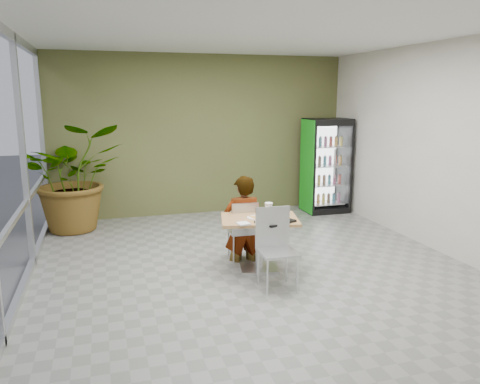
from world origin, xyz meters
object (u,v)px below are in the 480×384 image
object	(u,v)px
chair_far	(244,226)
cafeteria_tray	(275,221)
dining_table	(259,233)
chair_near	(275,241)
soda_cup	(269,210)
beverage_fridge	(326,166)
potted_plant	(74,177)
seated_woman	(243,228)

from	to	relation	value
chair_far	cafeteria_tray	size ratio (longest dim) A/B	1.93
dining_table	chair_far	distance (m)	0.45
chair_near	soda_cup	world-z (taller)	chair_near
dining_table	chair_far	xyz separation A→B (m)	(-0.09, 0.44, -0.02)
dining_table	beverage_fridge	size ratio (longest dim) A/B	0.60
potted_plant	soda_cup	bearing A→B (deg)	-46.56
chair_near	cafeteria_tray	distance (m)	0.36
seated_woman	soda_cup	world-z (taller)	seated_woman
soda_cup	cafeteria_tray	world-z (taller)	soda_cup
seated_woman	soda_cup	bearing A→B (deg)	122.34
seated_woman	dining_table	bearing A→B (deg)	102.89
cafeteria_tray	potted_plant	bearing A→B (deg)	129.98
chair_far	seated_woman	bearing A→B (deg)	-92.84
soda_cup	beverage_fridge	size ratio (longest dim) A/B	0.10
chair_far	cafeteria_tray	bearing A→B (deg)	109.67
chair_near	soda_cup	size ratio (longest dim) A/B	5.35
seated_woman	potted_plant	bearing A→B (deg)	-42.18
cafeteria_tray	chair_near	bearing A→B (deg)	-111.27
soda_cup	beverage_fridge	distance (m)	3.59
seated_woman	cafeteria_tray	distance (m)	0.83
dining_table	chair_near	size ratio (longest dim) A/B	1.15
dining_table	seated_woman	distance (m)	0.49
soda_cup	potted_plant	size ratio (longest dim) A/B	0.10
dining_table	soda_cup	distance (m)	0.35
chair_far	beverage_fridge	distance (m)	3.51
potted_plant	chair_far	bearing A→B (deg)	-45.20
cafeteria_tray	beverage_fridge	xyz separation A→B (m)	(2.30, 3.11, 0.20)
dining_table	beverage_fridge	xyz separation A→B (m)	(2.43, 2.84, 0.43)
soda_cup	potted_plant	xyz separation A→B (m)	(-2.66, 2.81, 0.12)
beverage_fridge	chair_near	bearing A→B (deg)	-124.48
dining_table	beverage_fridge	distance (m)	3.76
chair_near	potted_plant	world-z (taller)	potted_plant
seated_woman	cafeteria_tray	world-z (taller)	seated_woman
beverage_fridge	potted_plant	xyz separation A→B (m)	(-4.94, 0.03, -0.00)
chair_near	chair_far	bearing A→B (deg)	97.89
chair_near	seated_woman	xyz separation A→B (m)	(-0.10, 1.05, -0.11)
chair_far	beverage_fridge	bearing A→B (deg)	-133.91
chair_near	potted_plant	size ratio (longest dim) A/B	0.53
seated_woman	cafeteria_tray	size ratio (longest dim) A/B	3.40
cafeteria_tray	beverage_fridge	bearing A→B (deg)	53.54
cafeteria_tray	chair_far	bearing A→B (deg)	107.20
seated_woman	beverage_fridge	xyz separation A→B (m)	(2.52, 2.36, 0.48)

